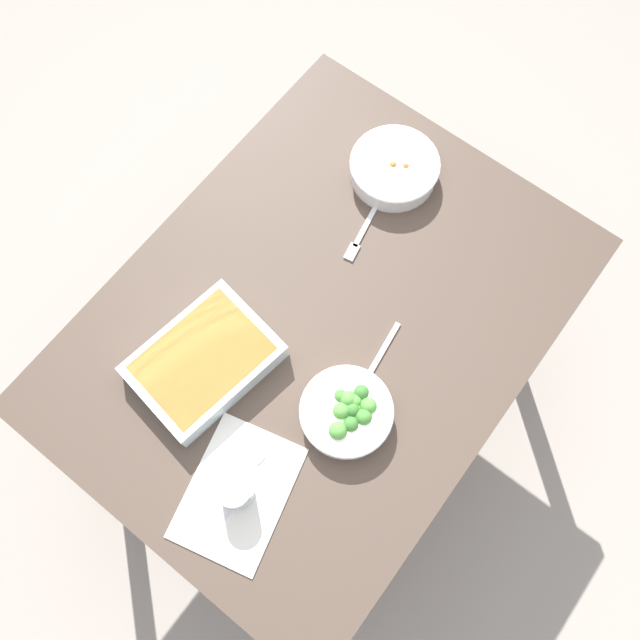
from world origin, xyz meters
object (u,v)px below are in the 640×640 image
at_px(stew_bowl, 394,168).
at_px(spoon_by_broccoli, 374,365).
at_px(baking_dish, 204,361).
at_px(spoon_by_stew, 376,176).
at_px(drink_cup, 236,491).
at_px(broccoli_bowl, 347,412).
at_px(fork_on_table, 361,234).
at_px(spoon_spare, 249,474).

height_order(stew_bowl, spoon_by_broccoli, stew_bowl).
height_order(baking_dish, spoon_by_stew, baking_dish).
distance_m(drink_cup, spoon_by_broccoli, 0.40).
height_order(broccoli_bowl, fork_on_table, broccoli_bowl).
bearing_deg(broccoli_bowl, stew_bowl, 25.96).
height_order(broccoli_bowl, spoon_by_broccoli, broccoli_bowl).
bearing_deg(baking_dish, spoon_by_broccoli, -52.58).
bearing_deg(spoon_by_broccoli, stew_bowl, 30.62).
xyz_separation_m(spoon_spare, fork_on_table, (0.59, 0.14, -0.00)).
relative_size(drink_cup, spoon_by_stew, 0.62).
height_order(stew_bowl, baking_dish, same).
relative_size(baking_dish, drink_cup, 3.88).
xyz_separation_m(stew_bowl, drink_cup, (-0.82, -0.19, 0.01)).
bearing_deg(spoon_by_stew, fork_on_table, -156.14).
height_order(spoon_spare, fork_on_table, spoon_spare).
bearing_deg(drink_cup, spoon_by_stew, 15.36).
relative_size(broccoli_bowl, spoon_by_broccoli, 1.14).
distance_m(stew_bowl, drink_cup, 0.84).
height_order(spoon_by_stew, spoon_spare, same).
height_order(stew_bowl, spoon_spare, stew_bowl).
distance_m(baking_dish, spoon_by_broccoli, 0.37).
relative_size(drink_cup, spoon_spare, 0.48).
xyz_separation_m(broccoli_bowl, spoon_by_broccoli, (0.13, 0.02, -0.03)).
xyz_separation_m(baking_dish, spoon_spare, (-0.13, -0.23, -0.03)).
height_order(broccoli_bowl, baking_dish, broccoli_bowl).
xyz_separation_m(stew_bowl, baking_dish, (-0.65, 0.05, 0.00)).
relative_size(spoon_by_stew, spoon_by_broccoli, 0.78).
bearing_deg(broccoli_bowl, drink_cup, 163.10).
height_order(broccoli_bowl, spoon_by_stew, broccoli_bowl).
bearing_deg(fork_on_table, drink_cup, -166.74).
distance_m(stew_bowl, fork_on_table, 0.19).
distance_m(baking_dish, spoon_by_stew, 0.62).
distance_m(spoon_by_stew, fork_on_table, 0.16).
height_order(spoon_by_stew, spoon_by_broccoli, same).
distance_m(drink_cup, spoon_by_stew, 0.82).
xyz_separation_m(broccoli_bowl, spoon_spare, (-0.23, 0.09, -0.03)).
height_order(stew_bowl, drink_cup, drink_cup).
xyz_separation_m(drink_cup, spoon_by_broccoli, (0.40, -0.06, -0.03)).
bearing_deg(drink_cup, spoon_by_broccoli, -9.21).
relative_size(spoon_by_broccoli, fork_on_table, 0.99).
relative_size(drink_cup, fork_on_table, 0.48).
bearing_deg(spoon_by_broccoli, baking_dish, 127.42).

